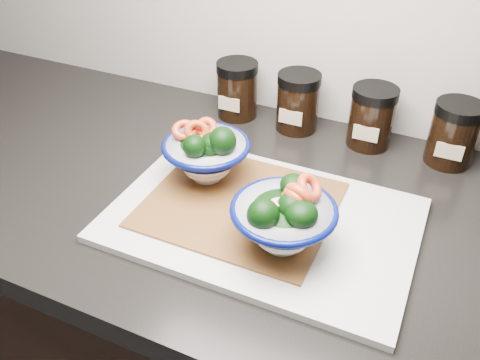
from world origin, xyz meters
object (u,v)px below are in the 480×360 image
at_px(bowl_right, 284,219).
at_px(spice_jar_c, 372,117).
at_px(spice_jar_a, 237,89).
at_px(spice_jar_b, 298,102).
at_px(bowl_left, 207,154).
at_px(spice_jar_d, 454,134).
at_px(cutting_board, 262,220).

relative_size(bowl_right, spice_jar_c, 1.29).
bearing_deg(spice_jar_a, spice_jar_b, 0.00).
xyz_separation_m(bowl_left, bowl_right, (0.17, -0.10, 0.00)).
bearing_deg(spice_jar_d, spice_jar_a, 180.00).
height_order(cutting_board, bowl_left, bowl_left).
bearing_deg(spice_jar_c, bowl_right, -97.05).
height_order(bowl_left, spice_jar_a, bowl_left).
bearing_deg(spice_jar_a, spice_jar_c, 0.00).
distance_m(spice_jar_b, spice_jar_c, 0.14).
bearing_deg(spice_jar_a, cutting_board, -58.87).
bearing_deg(spice_jar_b, spice_jar_d, 0.00).
relative_size(spice_jar_c, spice_jar_d, 1.00).
distance_m(bowl_right, spice_jar_b, 0.35).
bearing_deg(spice_jar_c, spice_jar_a, 180.00).
xyz_separation_m(cutting_board, spice_jar_a, (-0.18, 0.29, 0.05)).
relative_size(spice_jar_b, spice_jar_d, 1.00).
height_order(cutting_board, spice_jar_c, spice_jar_c).
height_order(bowl_right, spice_jar_a, bowl_right).
bearing_deg(spice_jar_a, bowl_left, -76.60).
height_order(cutting_board, spice_jar_b, spice_jar_b).
bearing_deg(spice_jar_b, bowl_left, -106.41).
relative_size(bowl_left, bowl_right, 0.98).
bearing_deg(spice_jar_d, spice_jar_c, 180.00).
bearing_deg(bowl_right, cutting_board, 136.63).
bearing_deg(spice_jar_a, spice_jar_d, 0.00).
distance_m(spice_jar_a, spice_jar_c, 0.27).
relative_size(bowl_right, spice_jar_a, 1.29).
bearing_deg(spice_jar_c, bowl_left, -131.53).
relative_size(bowl_right, spice_jar_d, 1.29).
height_order(spice_jar_b, spice_jar_d, same).
xyz_separation_m(spice_jar_a, spice_jar_b, (0.13, 0.00, 0.00)).
relative_size(spice_jar_a, spice_jar_c, 1.00).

